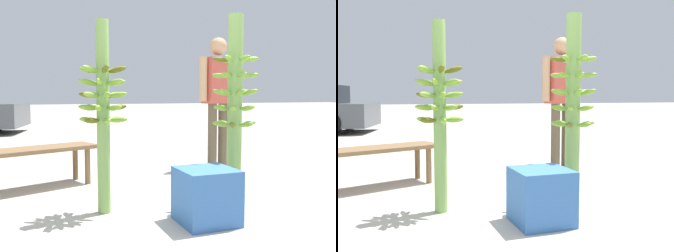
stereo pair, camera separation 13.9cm
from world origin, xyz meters
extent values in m
plane|color=#B2AA9E|center=(0.00, 0.00, 0.00)|extent=(80.00, 80.00, 0.00)
cylinder|color=#7AA851|center=(-0.53, 0.32, 0.78)|extent=(0.10, 0.10, 1.57)
ellipsoid|color=#75A333|center=(-0.42, 0.38, 1.17)|extent=(0.16, 0.12, 0.08)
ellipsoid|color=#75A333|center=(-0.52, 0.45, 1.17)|extent=(0.05, 0.16, 0.08)
ellipsoid|color=#75A333|center=(-0.63, 0.38, 1.17)|extent=(0.16, 0.12, 0.08)
ellipsoid|color=#75A333|center=(-0.63, 0.26, 1.17)|extent=(0.16, 0.12, 0.08)
ellipsoid|color=#545914|center=(-0.53, 0.20, 1.17)|extent=(0.05, 0.16, 0.08)
ellipsoid|color=#545914|center=(-0.42, 0.26, 1.17)|extent=(0.16, 0.12, 0.08)
ellipsoid|color=#75A333|center=(-0.65, 0.30, 1.07)|extent=(0.16, 0.07, 0.08)
ellipsoid|color=#75A333|center=(-0.57, 0.21, 1.07)|extent=(0.10, 0.16, 0.08)
ellipsoid|color=#75A333|center=(-0.45, 0.22, 1.07)|extent=(0.13, 0.15, 0.08)
ellipsoid|color=#75A333|center=(-0.40, 0.34, 1.07)|extent=(0.16, 0.07, 0.08)
ellipsoid|color=#75A333|center=(-0.48, 0.44, 1.07)|extent=(0.10, 0.16, 0.08)
ellipsoid|color=#75A333|center=(-0.60, 0.42, 1.07)|extent=(0.13, 0.15, 0.08)
ellipsoid|color=#75A333|center=(-0.53, 0.45, 0.97)|extent=(0.05, 0.16, 0.07)
ellipsoid|color=#545914|center=(-0.64, 0.38, 0.97)|extent=(0.16, 0.11, 0.07)
ellipsoid|color=#75A333|center=(-0.63, 0.26, 0.97)|extent=(0.16, 0.12, 0.07)
ellipsoid|color=#75A333|center=(-0.52, 0.20, 0.97)|extent=(0.05, 0.16, 0.07)
ellipsoid|color=#75A333|center=(-0.42, 0.26, 0.97)|extent=(0.16, 0.11, 0.07)
ellipsoid|color=#75A333|center=(-0.42, 0.39, 0.97)|extent=(0.16, 0.12, 0.07)
ellipsoid|color=#75A333|center=(-0.65, 0.31, 0.87)|extent=(0.16, 0.06, 0.06)
ellipsoid|color=#75A333|center=(-0.58, 0.21, 0.87)|extent=(0.11, 0.16, 0.06)
ellipsoid|color=#75A333|center=(-0.46, 0.22, 0.87)|extent=(0.13, 0.16, 0.06)
ellipsoid|color=#545914|center=(-0.40, 0.33, 0.87)|extent=(0.16, 0.06, 0.06)
ellipsoid|color=#75A333|center=(-0.47, 0.43, 0.87)|extent=(0.11, 0.16, 0.06)
ellipsoid|color=#75A333|center=(-0.60, 0.42, 0.87)|extent=(0.13, 0.16, 0.06)
ellipsoid|color=#545914|center=(-0.63, 0.26, 0.77)|extent=(0.16, 0.12, 0.06)
ellipsoid|color=#75A333|center=(-0.52, 0.20, 0.77)|extent=(0.05, 0.16, 0.06)
ellipsoid|color=#75A333|center=(-0.41, 0.26, 0.77)|extent=(0.16, 0.11, 0.06)
ellipsoid|color=#75A333|center=(-0.42, 0.39, 0.77)|extent=(0.16, 0.12, 0.06)
ellipsoid|color=#75A333|center=(-0.53, 0.45, 0.77)|extent=(0.05, 0.16, 0.06)
ellipsoid|color=#75A333|center=(-0.64, 0.38, 0.77)|extent=(0.16, 0.11, 0.06)
cylinder|color=#7AA851|center=(0.62, 0.19, 0.83)|extent=(0.13, 0.13, 1.67)
ellipsoid|color=#75A333|center=(0.63, 0.06, 1.28)|extent=(0.06, 0.15, 0.06)
ellipsoid|color=#75A333|center=(0.74, 0.13, 1.28)|extent=(0.15, 0.10, 0.06)
ellipsoid|color=#75A333|center=(0.73, 0.26, 1.28)|extent=(0.15, 0.12, 0.06)
ellipsoid|color=#75A333|center=(0.61, 0.32, 1.28)|extent=(0.06, 0.15, 0.06)
ellipsoid|color=#545914|center=(0.50, 0.25, 1.28)|extent=(0.15, 0.10, 0.06)
ellipsoid|color=#75A333|center=(0.51, 0.11, 1.28)|extent=(0.15, 0.12, 0.06)
ellipsoid|color=#75A333|center=(0.61, 0.06, 1.14)|extent=(0.06, 0.15, 0.06)
ellipsoid|color=#75A333|center=(0.73, 0.11, 1.14)|extent=(0.14, 0.12, 0.06)
ellipsoid|color=#75A333|center=(0.74, 0.24, 1.14)|extent=(0.15, 0.10, 0.06)
ellipsoid|color=#75A333|center=(0.63, 0.32, 1.14)|extent=(0.06, 0.15, 0.06)
ellipsoid|color=#75A333|center=(0.51, 0.26, 1.14)|extent=(0.14, 0.12, 0.06)
ellipsoid|color=#75A333|center=(0.50, 0.13, 1.14)|extent=(0.15, 0.10, 0.06)
ellipsoid|color=#75A333|center=(0.64, 0.32, 0.99)|extent=(0.07, 0.15, 0.08)
ellipsoid|color=#75A333|center=(0.52, 0.27, 0.99)|extent=(0.14, 0.13, 0.08)
ellipsoid|color=#75A333|center=(0.50, 0.14, 0.99)|extent=(0.15, 0.09, 0.08)
ellipsoid|color=#75A333|center=(0.60, 0.06, 0.99)|extent=(0.07, 0.15, 0.08)
ellipsoid|color=#75A333|center=(0.72, 0.11, 0.99)|extent=(0.14, 0.13, 0.08)
ellipsoid|color=#75A333|center=(0.74, 0.23, 0.99)|extent=(0.15, 0.09, 0.08)
ellipsoid|color=#75A333|center=(0.67, 0.07, 0.85)|extent=(0.10, 0.15, 0.07)
ellipsoid|color=#75A333|center=(0.75, 0.18, 0.85)|extent=(0.15, 0.06, 0.07)
ellipsoid|color=#75A333|center=(0.69, 0.30, 0.85)|extent=(0.12, 0.15, 0.07)
ellipsoid|color=#75A333|center=(0.56, 0.31, 0.85)|extent=(0.10, 0.15, 0.07)
ellipsoid|color=#75A333|center=(0.49, 0.20, 0.85)|extent=(0.15, 0.06, 0.07)
ellipsoid|color=#75A333|center=(0.54, 0.08, 0.85)|extent=(0.12, 0.15, 0.07)
ellipsoid|color=#75A333|center=(0.75, 0.17, 0.71)|extent=(0.15, 0.07, 0.06)
ellipsoid|color=#75A333|center=(0.70, 0.29, 0.71)|extent=(0.13, 0.14, 0.06)
ellipsoid|color=#75A333|center=(0.57, 0.31, 0.71)|extent=(0.09, 0.15, 0.06)
ellipsoid|color=#75A333|center=(0.49, 0.21, 0.71)|extent=(0.15, 0.07, 0.06)
ellipsoid|color=#545914|center=(0.53, 0.09, 0.71)|extent=(0.13, 0.14, 0.06)
ellipsoid|color=#75A333|center=(0.66, 0.07, 0.71)|extent=(0.09, 0.15, 0.06)
cylinder|color=brown|center=(1.23, 1.76, 0.43)|extent=(0.15, 0.15, 0.86)
cylinder|color=brown|center=(1.42, 1.82, 0.43)|extent=(0.15, 0.15, 0.86)
cube|color=#BF4C3F|center=(1.32, 1.79, 1.16)|extent=(0.48, 0.32, 0.61)
cylinder|color=tan|center=(1.06, 1.71, 1.18)|extent=(0.13, 0.13, 0.58)
cylinder|color=tan|center=(1.58, 1.87, 1.18)|extent=(0.13, 0.13, 0.58)
sphere|color=tan|center=(1.32, 1.79, 1.62)|extent=(0.23, 0.23, 0.23)
cube|color=brown|center=(-1.06, 1.34, 0.41)|extent=(1.40, 0.83, 0.04)
cylinder|color=brown|center=(-0.59, 1.66, 0.19)|extent=(0.06, 0.06, 0.39)
cylinder|color=brown|center=(-0.49, 1.39, 0.19)|extent=(0.06, 0.06, 0.39)
cube|color=#386BB2|center=(0.15, -0.20, 0.21)|extent=(0.41, 0.41, 0.41)
camera|label=1|loc=(-1.12, -2.68, 0.96)|focal=40.00mm
camera|label=2|loc=(-0.99, -2.73, 0.96)|focal=40.00mm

